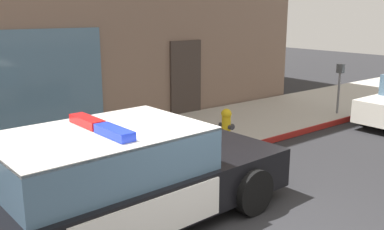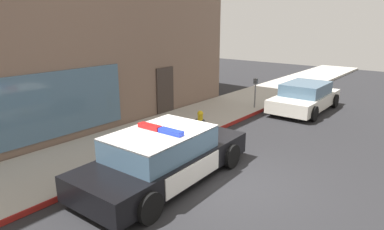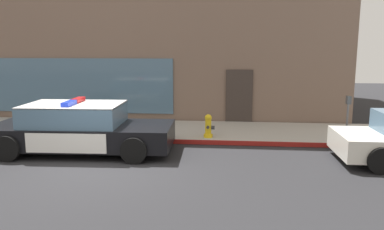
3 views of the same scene
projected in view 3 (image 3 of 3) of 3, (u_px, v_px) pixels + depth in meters
ground at (102, 169)px, 9.34m from camera, size 48.00×48.00×0.00m
sidewalk at (141, 130)px, 13.34m from camera, size 48.00×3.01×0.15m
curb_red_paint at (130, 140)px, 11.85m from camera, size 28.80×0.04×0.14m
storefront_building at (118, 8)px, 19.89m from camera, size 20.75×11.50×9.81m
police_cruiser at (80, 129)px, 10.69m from camera, size 5.09×2.31×1.49m
fire_hydrant at (208, 126)px, 11.89m from camera, size 0.34×0.39×0.73m
parking_meter at (348, 110)px, 11.43m from camera, size 0.12×0.18×1.34m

